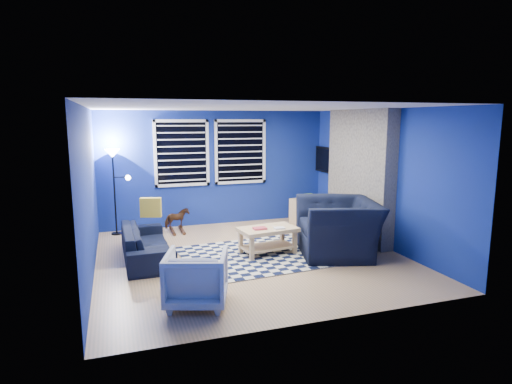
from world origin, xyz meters
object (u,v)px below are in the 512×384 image
sofa (146,243)px  cabinet (307,210)px  coffee_table (268,235)px  floor_lamp (114,165)px  tv (327,160)px  armchair_bent (196,278)px  armchair_big (338,227)px  rocking_horse (177,219)px

sofa → cabinet: 3.92m
coffee_table → floor_lamp: (-2.46, 2.18, 1.08)m
tv → floor_lamp: floor_lamp is taller
sofa → coffee_table: bearing=-101.7°
sofa → floor_lamp: (-0.45, 1.81, 1.14)m
cabinet → coffee_table: bearing=-149.1°
tv → cabinet: size_ratio=1.29×
tv → cabinet: tv is taller
sofa → floor_lamp: bearing=12.6°
armchair_bent → cabinet: (3.16, 3.51, -0.06)m
armchair_bent → coffee_table: bearing=-115.1°
armchair_big → sofa: bearing=-87.9°
coffee_table → sofa: bearing=169.5°
armchair_big → armchair_bent: 3.00m
cabinet → floor_lamp: size_ratio=0.45×
tv → floor_lamp: 4.58m
coffee_table → floor_lamp: size_ratio=0.61×
sofa → rocking_horse: sofa is taller
armchair_big → armchair_bent: bearing=-49.5°
coffee_table → floor_lamp: 3.46m
armchair_bent → floor_lamp: bearing=-58.5°
coffee_table → cabinet: (1.61, 1.87, -0.05)m
armchair_bent → armchair_big: bearing=-136.6°
sofa → armchair_bent: (0.47, -2.02, 0.08)m
sofa → floor_lamp: 2.19m
floor_lamp → tv: bearing=-3.1°
armchair_bent → floor_lamp: 4.08m
armchair_bent → tv: bearing=-117.5°
tv → coffee_table: (-2.12, -1.94, -1.06)m
armchair_big → floor_lamp: floor_lamp is taller
tv → armchair_bent: bearing=-135.6°
sofa → rocking_horse: bearing=-25.8°
rocking_horse → cabinet: (2.90, -0.10, 0.01)m
armchair_bent → cabinet: armchair_bent is taller
floor_lamp → armchair_bent: bearing=-76.6°
coffee_table → cabinet: 2.46m
rocking_horse → coffee_table: (1.29, -1.96, 0.06)m
sofa → armchair_bent: bearing=-168.2°
armchair_big → floor_lamp: size_ratio=0.84×
armchair_bent → cabinet: 4.72m
tv → sofa: 4.56m
cabinet → rocking_horse: bearing=159.7°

